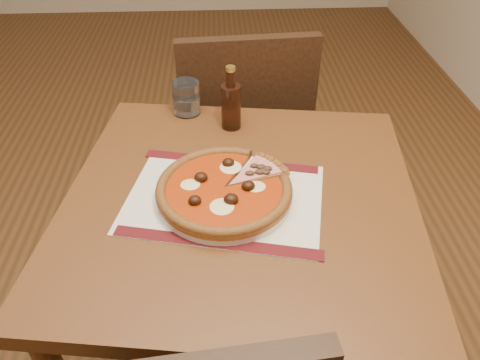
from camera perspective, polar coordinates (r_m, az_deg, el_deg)
The scene contains 8 objects.
table at distance 1.14m, azimuth 0.05°, elevation -5.79°, with size 0.90×0.90×0.75m.
chair_far at distance 1.70m, azimuth 0.40°, elevation 5.85°, with size 0.47×0.47×0.92m.
placemat at distance 1.06m, azimuth -1.92°, elevation -2.25°, with size 0.44×0.31×0.00m, color beige.
plate at distance 1.06m, azimuth -1.93°, elevation -1.84°, with size 0.30×0.30×0.02m, color white.
pizza at distance 1.05m, azimuth -1.96°, elevation -1.02°, with size 0.31×0.31×0.04m.
ham_slice at distance 1.11m, azimuth 2.18°, elevation 1.36°, with size 0.15×0.13×0.02m.
water_glass at distance 1.36m, azimuth -6.58°, elevation 9.93°, with size 0.08×0.08×0.10m, color white.
bottle at distance 1.28m, azimuth -1.10°, elevation 9.22°, with size 0.05×0.05×0.18m.
Camera 1 is at (0.91, -1.30, 1.45)m, focal length 35.00 mm.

